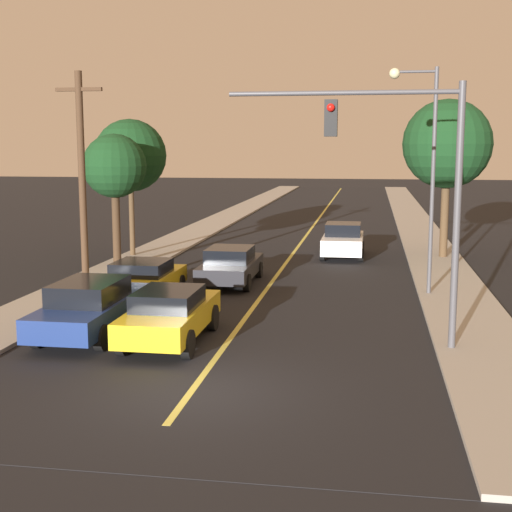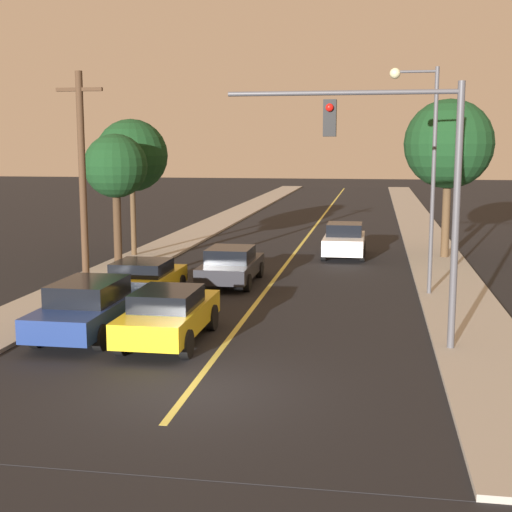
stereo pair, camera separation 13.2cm
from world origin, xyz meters
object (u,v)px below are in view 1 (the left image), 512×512
Objects in this scene: car_near_lane_front at (170,314)px; car_outer_lane_front at (92,306)px; utility_pole_left at (82,180)px; car_near_lane_second at (231,265)px; tree_left_far at (130,156)px; tree_right_near at (447,144)px; car_outer_lane_second at (143,279)px; streetlamp_right at (423,152)px; car_far_oncoming at (343,240)px; traffic_signal_mast at (403,168)px; tree_left_near at (115,167)px.

car_outer_lane_front reaches higher than car_near_lane_front.
car_near_lane_second is at bearing 34.96° from utility_pole_left.
tree_left_far is 0.88× the size of tree_right_near.
car_outer_lane_front is 1.24× the size of car_outer_lane_second.
car_near_lane_second is 8.13m from streetlamp_right.
car_near_lane_second is 8.29m from car_far_oncoming.
utility_pole_left is at bearing 51.26° from car_far_oncoming.
car_far_oncoming is 0.63× the size of traffic_signal_mast.
streetlamp_right reaches higher than car_near_lane_front.
car_near_lane_front reaches higher than car_outer_lane_second.
tree_left_near is (-2.94, 10.01, 3.50)m from car_outer_lane_front.
traffic_signal_mast is at bearing 2.97° from car_near_lane_front.
tree_left_near is at bearing 164.49° from streetlamp_right.
car_near_lane_second is at bearing 126.78° from traffic_signal_mast.
car_far_oncoming is at bearing 67.41° from car_outer_lane_front.
tree_right_near is at bearing 44.44° from car_outer_lane_second.
utility_pole_left is 1.05× the size of tree_right_near.
tree_right_near reaches higher than traffic_signal_mast.
car_far_oncoming is at bearing 59.32° from car_outer_lane_second.
utility_pole_left reaches higher than tree_left_near.
car_near_lane_second is at bearing 61.86° from car_far_oncoming.
car_outer_lane_front reaches higher than car_near_lane_second.
traffic_signal_mast is 6.89m from streetlamp_right.
tree_right_near is at bearing -179.15° from car_far_oncoming.
utility_pole_left is at bearing 131.04° from car_near_lane_front.
car_near_lane_front is at bearing -133.93° from streetlamp_right.
traffic_signal_mast is 1.05× the size of tree_left_far.
traffic_signal_mast reaches higher than car_far_oncoming.
streetlamp_right is at bearing -100.83° from tree_right_near.
utility_pole_left is at bearing -81.14° from tree_left_near.
car_near_lane_front is 0.60× the size of utility_pole_left.
car_outer_lane_second is 0.75× the size of tree_left_near.
tree_left_near is (-5.30, 10.50, 3.52)m from car_near_lane_front.
tree_right_near is at bearing 79.17° from streetlamp_right.
tree_right_near is (10.84, 15.13, 4.43)m from car_outer_lane_front.
tree_left_near is (-9.21, -5.05, 3.50)m from car_far_oncoming.
car_outer_lane_second is at bearing -166.93° from streetlamp_right.
utility_pole_left is at bearing -81.41° from tree_left_far.
car_outer_lane_second is 10.29m from traffic_signal_mast.
traffic_signal_mast is (5.93, -7.93, 3.90)m from car_near_lane_second.
car_outer_lane_second is 0.55× the size of utility_pole_left.
car_outer_lane_front is at bearing 178.78° from traffic_signal_mast.
car_outer_lane_second is 10.33m from tree_left_far.
traffic_signal_mast is at bearing -24.86° from utility_pole_left.
tree_left_far is (-11.71, 13.56, 0.08)m from traffic_signal_mast.
utility_pole_left is (-4.46, -3.12, 3.30)m from car_near_lane_second.
car_near_lane_second is 8.10m from car_outer_lane_front.
streetlamp_right is 12.63m from tree_left_near.
tree_left_far is at bearing 104.34° from car_outer_lane_front.
car_far_oncoming is 0.56× the size of utility_pole_left.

